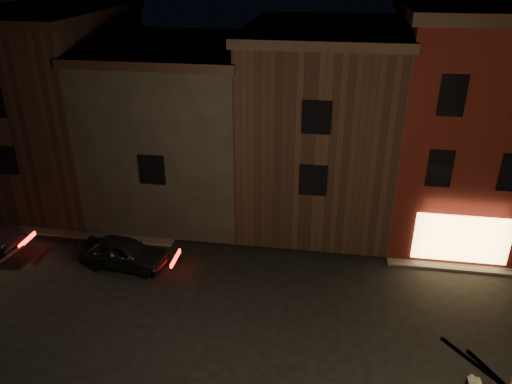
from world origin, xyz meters
TOP-DOWN VIEW (x-y plane):
  - ground at (0.00, 0.00)m, footprint 120.00×120.00m
  - sidewalk_far_left at (-20.00, 20.00)m, footprint 30.00×30.00m
  - corner_building at (8.00, 9.47)m, footprint 6.50×8.50m
  - row_building_a at (1.50, 10.50)m, footprint 7.30×10.30m
  - row_building_b at (-5.75, 10.50)m, footprint 7.80×10.30m
  - row_building_c at (-13.00, 10.50)m, footprint 7.30×10.30m
  - parked_car_a at (-6.50, 3.20)m, footprint 4.06×1.98m

SIDE VIEW (x-z plane):
  - ground at x=0.00m, z-range 0.00..0.00m
  - sidewalk_far_left at x=-20.00m, z-range 0.00..0.12m
  - parked_car_a at x=-6.50m, z-range 0.00..1.34m
  - row_building_b at x=-5.75m, z-range 0.13..8.53m
  - row_building_a at x=1.50m, z-range 0.13..9.53m
  - row_building_c at x=-13.00m, z-range 0.13..10.03m
  - corner_building at x=8.00m, z-range 0.15..10.65m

